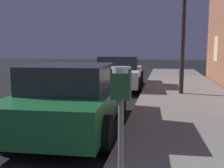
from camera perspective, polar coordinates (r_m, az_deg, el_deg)
The scene contains 3 objects.
parking_meter at distance 2.54m, azimuth 1.97°, elevation -4.09°, with size 0.19×0.19×1.44m.
car_green at distance 5.70m, azimuth -8.73°, elevation -3.06°, with size 2.23×4.10×1.43m.
car_white at distance 11.64m, azimuth 1.56°, elevation 2.51°, with size 2.27×4.30×1.43m.
Camera 1 is at (4.76, -3.44, 1.76)m, focal length 41.69 mm.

